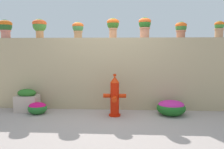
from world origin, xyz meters
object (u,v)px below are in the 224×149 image
(potted_plant_6, at_px, (219,28))
(flower_bush_left, at_px, (171,107))
(flower_bush_right, at_px, (37,108))
(potted_plant_5, at_px, (181,28))
(planter_box, at_px, (27,101))
(potted_plant_1, at_px, (40,26))
(potted_plant_3, at_px, (113,25))
(potted_plant_4, at_px, (145,25))
(fire_hydrant, at_px, (115,97))
(potted_plant_0, at_px, (5,27))
(potted_plant_2, at_px, (78,28))

(potted_plant_6, relative_size, flower_bush_left, 0.61)
(potted_plant_6, height_order, flower_bush_left, potted_plant_6)
(potted_plant_6, bearing_deg, flower_bush_right, -171.93)
(potted_plant_5, height_order, planter_box, potted_plant_5)
(planter_box, bearing_deg, potted_plant_1, 67.13)
(flower_bush_left, bearing_deg, potted_plant_3, 158.29)
(potted_plant_1, xyz_separation_m, planter_box, (-0.18, -0.44, -1.73))
(potted_plant_5, xyz_separation_m, flower_bush_left, (-0.29, -0.55, -1.73))
(potted_plant_6, xyz_separation_m, planter_box, (-4.36, -0.38, -1.66))
(potted_plant_3, xyz_separation_m, flower_bush_left, (1.28, -0.51, -1.80))
(potted_plant_1, distance_m, planter_box, 1.79)
(potted_plant_1, distance_m, potted_plant_4, 2.50)
(flower_bush_left, bearing_deg, fire_hydrant, -173.81)
(potted_plant_6, height_order, fire_hydrant, potted_plant_6)
(potted_plant_5, bearing_deg, flower_bush_right, -169.00)
(potted_plant_5, relative_size, fire_hydrant, 0.41)
(potted_plant_1, relative_size, fire_hydrant, 0.51)
(potted_plant_0, xyz_separation_m, flower_bush_right, (0.97, -0.63, -1.82))
(flower_bush_right, bearing_deg, fire_hydrant, -2.05)
(potted_plant_0, relative_size, planter_box, 0.87)
(potted_plant_0, bearing_deg, potted_plant_4, -0.21)
(potted_plant_0, xyz_separation_m, potted_plant_4, (3.35, -0.01, 0.02))
(potted_plant_2, bearing_deg, potted_plant_6, -0.99)
(potted_plant_0, xyz_separation_m, fire_hydrant, (2.68, -0.69, -1.55))
(flower_bush_left, bearing_deg, potted_plant_1, 169.63)
(potted_plant_2, height_order, planter_box, potted_plant_2)
(flower_bush_right, bearing_deg, potted_plant_2, 38.21)
(potted_plant_6, distance_m, flower_bush_right, 4.46)
(potted_plant_3, bearing_deg, potted_plant_6, -0.18)
(potted_plant_0, bearing_deg, potted_plant_1, -0.21)
(potted_plant_3, xyz_separation_m, fire_hydrant, (0.07, -0.64, -1.57))
(potted_plant_0, relative_size, potted_plant_5, 1.22)
(potted_plant_1, xyz_separation_m, fire_hydrant, (1.83, -0.69, -1.56))
(potted_plant_3, relative_size, potted_plant_6, 1.22)
(fire_hydrant, height_order, flower_bush_right, fire_hydrant)
(potted_plant_5, bearing_deg, planter_box, -172.97)
(flower_bush_right, bearing_deg, potted_plant_4, 14.62)
(flower_bush_left, xyz_separation_m, planter_box, (-3.23, 0.12, 0.07))
(potted_plant_4, bearing_deg, planter_box, -170.92)
(potted_plant_2, bearing_deg, potted_plant_3, -3.31)
(potted_plant_3, bearing_deg, potted_plant_5, 1.53)
(potted_plant_2, xyz_separation_m, potted_plant_5, (2.41, -0.01, -0.01))
(potted_plant_4, distance_m, fire_hydrant, 1.83)
(potted_plant_1, height_order, potted_plant_5, potted_plant_1)
(potted_plant_2, xyz_separation_m, potted_plant_3, (0.84, -0.05, 0.06))
(fire_hydrant, relative_size, flower_bush_right, 2.16)
(potted_plant_0, height_order, flower_bush_left, potted_plant_0)
(potted_plant_0, distance_m, potted_plant_5, 4.18)
(potted_plant_3, bearing_deg, potted_plant_4, 2.91)
(potted_plant_5, xyz_separation_m, flower_bush_right, (-3.21, -0.62, -1.76))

